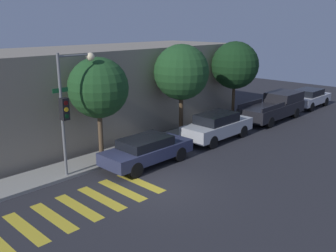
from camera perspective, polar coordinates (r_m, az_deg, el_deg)
The scene contains 12 objects.
ground_plane at distance 15.29m, azimuth -1.76°, elevation -9.31°, with size 60.00×60.00×0.00m, color #28282D.
sidewalk at distance 18.21m, azimuth -10.82°, elevation -5.18°, with size 26.00×1.80×0.14m, color gray.
building_row at distance 21.13m, azimuth -17.94°, elevation 4.08°, with size 26.00×6.00×5.02m, color gray.
crosswalk at distance 14.13m, azimuth -13.49°, elevation -11.94°, with size 6.43×2.60×0.00m.
traffic_light_pole at distance 15.86m, azimuth -14.73°, elevation 4.16°, with size 2.05×0.56×5.27m.
sedan_near_corner at distance 17.35m, azimuth -3.24°, elevation -3.65°, with size 4.50×1.77×1.34m.
sedan_middle at distance 21.17m, azimuth 7.51°, elevation 0.01°, with size 4.60×1.75×1.55m.
pickup_truck at distance 26.52m, azimuth 15.98°, elevation 2.86°, with size 5.67×1.97×1.75m.
sedan_far_end at distance 31.30m, azimuth 20.69°, elevation 4.08°, with size 4.29×1.80×1.43m.
tree_near_corner at distance 17.38m, azimuth -10.57°, elevation 5.72°, with size 2.78×2.78×4.95m.
tree_midblock at distance 21.08m, azimuth 2.06°, elevation 8.18°, with size 3.10×3.10×5.30m.
tree_far_end at distance 25.18m, azimuth 10.16°, elevation 9.09°, with size 3.09×3.09×5.27m.
Camera 1 is at (-9.64, -9.99, 6.40)m, focal length 40.00 mm.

